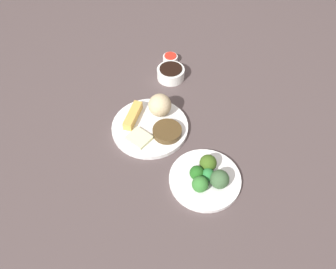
% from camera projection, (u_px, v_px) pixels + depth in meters
% --- Properties ---
extents(tabletop, '(2.20, 2.20, 0.02)m').
position_uv_depth(tabletop, '(164.00, 127.00, 1.18)').
color(tabletop, '#4B3E3E').
rests_on(tabletop, ground).
extents(main_plate, '(0.25, 0.25, 0.02)m').
position_uv_depth(main_plate, '(150.00, 127.00, 1.15)').
color(main_plate, white).
rests_on(main_plate, tabletop).
extents(rice_scoop, '(0.08, 0.08, 0.08)m').
position_uv_depth(rice_scoop, '(160.00, 105.00, 1.15)').
color(rice_scoop, tan).
rests_on(rice_scoop, main_plate).
extents(spring_roll, '(0.05, 0.12, 0.03)m').
position_uv_depth(spring_roll, '(133.00, 116.00, 1.15)').
color(spring_roll, gold).
rests_on(spring_roll, main_plate).
extents(crab_rangoon_wonton, '(0.08, 0.07, 0.01)m').
position_uv_depth(crab_rangoon_wonton, '(139.00, 138.00, 1.10)').
color(crab_rangoon_wonton, beige).
rests_on(crab_rangoon_wonton, main_plate).
extents(stir_fry_heap, '(0.10, 0.10, 0.02)m').
position_uv_depth(stir_fry_heap, '(167.00, 131.00, 1.12)').
color(stir_fry_heap, '#4B361C').
rests_on(stir_fry_heap, main_plate).
extents(broccoli_plate, '(0.21, 0.21, 0.01)m').
position_uv_depth(broccoli_plate, '(205.00, 179.00, 1.02)').
color(broccoli_plate, white).
rests_on(broccoli_plate, tabletop).
extents(broccoli_floret_0, '(0.04, 0.04, 0.04)m').
position_uv_depth(broccoli_floret_0, '(197.00, 173.00, 1.00)').
color(broccoli_floret_0, '#205C1C').
rests_on(broccoli_floret_0, broccoli_plate).
extents(broccoli_floret_1, '(0.06, 0.06, 0.06)m').
position_uv_depth(broccoli_floret_1, '(220.00, 179.00, 0.98)').
color(broccoli_floret_1, '#395B36').
rests_on(broccoli_floret_1, broccoli_plate).
extents(broccoli_floret_2, '(0.05, 0.05, 0.05)m').
position_uv_depth(broccoli_floret_2, '(208.00, 163.00, 1.02)').
color(broccoli_floret_2, '#3A5A1A').
rests_on(broccoli_floret_2, broccoli_plate).
extents(broccoli_floret_4, '(0.04, 0.04, 0.04)m').
position_uv_depth(broccoli_floret_4, '(208.00, 175.00, 1.00)').
color(broccoli_floret_4, '#277435').
rests_on(broccoli_floret_4, broccoli_plate).
extents(broccoli_floret_5, '(0.05, 0.05, 0.05)m').
position_uv_depth(broccoli_floret_5, '(200.00, 184.00, 0.98)').
color(broccoli_floret_5, '#32742E').
rests_on(broccoli_floret_5, broccoli_plate).
extents(soy_sauce_bowl, '(0.10, 0.10, 0.04)m').
position_uv_depth(soy_sauce_bowl, '(171.00, 73.00, 1.30)').
color(soy_sauce_bowl, white).
rests_on(soy_sauce_bowl, tabletop).
extents(soy_sauce_bowl_liquid, '(0.08, 0.08, 0.00)m').
position_uv_depth(soy_sauce_bowl_liquid, '(171.00, 69.00, 1.29)').
color(soy_sauce_bowl_liquid, black).
rests_on(soy_sauce_bowl_liquid, soy_sauce_bowl).
extents(sauce_ramekin_sweet_and_sour, '(0.06, 0.06, 0.03)m').
position_uv_depth(sauce_ramekin_sweet_and_sour, '(170.00, 59.00, 1.37)').
color(sauce_ramekin_sweet_and_sour, white).
rests_on(sauce_ramekin_sweet_and_sour, tabletop).
extents(sauce_ramekin_sweet_and_sour_liquid, '(0.05, 0.05, 0.00)m').
position_uv_depth(sauce_ramekin_sweet_and_sour_liquid, '(170.00, 56.00, 1.36)').
color(sauce_ramekin_sweet_and_sour_liquid, red).
rests_on(sauce_ramekin_sweet_and_sour_liquid, sauce_ramekin_sweet_and_sour).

